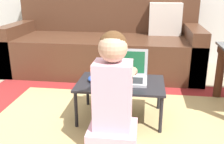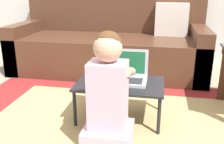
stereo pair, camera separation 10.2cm
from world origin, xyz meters
The scene contains 7 objects.
ground_plane centered at (0.00, 0.00, 0.00)m, with size 16.00×16.00×0.00m, color gray.
area_rug centered at (0.14, -0.20, 0.00)m, with size 2.60×1.92×0.01m.
couch centered at (-0.16, 1.19, 0.30)m, with size 2.13×0.89×0.89m.
laptop_desk centered at (0.14, 0.01, 0.26)m, with size 0.63×0.41×0.29m.
laptop centered at (0.17, 0.06, 0.33)m, with size 0.32×0.21×0.22m.
computer_mouse centered at (-0.06, 0.02, 0.31)m, with size 0.08×0.11×0.04m.
person_seated centered at (0.14, -0.40, 0.33)m, with size 0.28×0.41×0.74m.
Camera 2 is at (0.42, -1.74, 0.97)m, focal length 42.00 mm.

